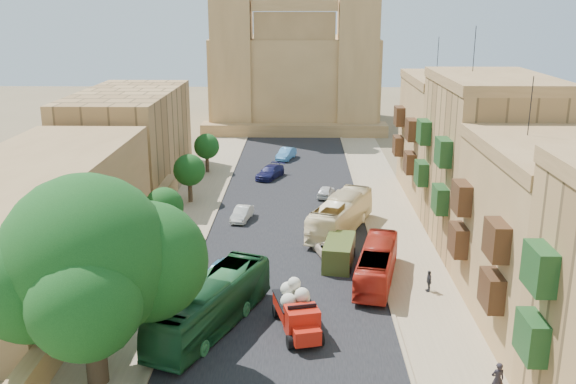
{
  "coord_description": "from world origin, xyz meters",
  "views": [
    {
      "loc": [
        1.08,
        -25.29,
        19.0
      ],
      "look_at": [
        0.0,
        26.0,
        4.0
      ],
      "focal_mm": 40.0,
      "sensor_mm": 36.0,
      "label": 1
    }
  ],
  "objects_px": {
    "ficus_tree": "(90,264)",
    "car_blue_a": "(218,270)",
    "olive_pickup": "(339,253)",
    "car_white_b": "(326,192)",
    "pedestrian_a": "(497,380)",
    "car_white_a": "(242,214)",
    "street_tree_d": "(207,146)",
    "bus_red_east": "(377,264)",
    "car_dkblue": "(270,172)",
    "bus_green_north": "(211,304)",
    "car_blue_b": "(286,154)",
    "street_tree_b": "(164,207)",
    "bus_cream_east": "(341,215)",
    "red_truck": "(297,310)",
    "street_tree_a": "(125,267)",
    "church": "(295,67)",
    "car_cream": "(330,249)",
    "pedestrian_c": "(429,281)",
    "street_tree_c": "(189,170)"
  },
  "relations": [
    {
      "from": "car_blue_b",
      "to": "pedestrian_a",
      "type": "distance_m",
      "value": 52.84
    },
    {
      "from": "car_blue_a",
      "to": "car_white_a",
      "type": "distance_m",
      "value": 12.96
    },
    {
      "from": "red_truck",
      "to": "car_white_a",
      "type": "distance_m",
      "value": 21.33
    },
    {
      "from": "bus_cream_east",
      "to": "pedestrian_c",
      "type": "height_order",
      "value": "bus_cream_east"
    },
    {
      "from": "car_cream",
      "to": "church",
      "type": "bearing_deg",
      "value": -100.86
    },
    {
      "from": "bus_red_east",
      "to": "car_cream",
      "type": "relative_size",
      "value": 2.16
    },
    {
      "from": "olive_pickup",
      "to": "car_white_b",
      "type": "height_order",
      "value": "olive_pickup"
    },
    {
      "from": "street_tree_b",
      "to": "car_blue_b",
      "type": "height_order",
      "value": "street_tree_b"
    },
    {
      "from": "street_tree_a",
      "to": "street_tree_b",
      "type": "bearing_deg",
      "value": 90.0
    },
    {
      "from": "ficus_tree",
      "to": "car_white_b",
      "type": "relative_size",
      "value": 3.21
    },
    {
      "from": "bus_cream_east",
      "to": "ficus_tree",
      "type": "bearing_deg",
      "value": 80.86
    },
    {
      "from": "red_truck",
      "to": "bus_green_north",
      "type": "relative_size",
      "value": 0.49
    },
    {
      "from": "street_tree_b",
      "to": "bus_green_north",
      "type": "bearing_deg",
      "value": -68.11
    },
    {
      "from": "ficus_tree",
      "to": "street_tree_b",
      "type": "xyz_separation_m",
      "value": [
        -0.6,
        19.99,
        -3.37
      ]
    },
    {
      "from": "red_truck",
      "to": "car_white_b",
      "type": "height_order",
      "value": "red_truck"
    },
    {
      "from": "car_blue_a",
      "to": "pedestrian_a",
      "type": "xyz_separation_m",
      "value": [
        15.85,
        -14.33,
        0.36
      ]
    },
    {
      "from": "car_blue_a",
      "to": "car_blue_b",
      "type": "bearing_deg",
      "value": 102.42
    },
    {
      "from": "street_tree_d",
      "to": "bus_green_north",
      "type": "xyz_separation_m",
      "value": [
        5.67,
        -38.11,
        -1.48
      ]
    },
    {
      "from": "street_tree_a",
      "to": "bus_red_east",
      "type": "height_order",
      "value": "street_tree_a"
    },
    {
      "from": "car_blue_b",
      "to": "car_white_b",
      "type": "bearing_deg",
      "value": -58.45
    },
    {
      "from": "street_tree_c",
      "to": "bus_red_east",
      "type": "distance_m",
      "value": 25.2
    },
    {
      "from": "car_blue_a",
      "to": "car_white_a",
      "type": "relative_size",
      "value": 0.92
    },
    {
      "from": "olive_pickup",
      "to": "pedestrian_a",
      "type": "xyz_separation_m",
      "value": [
        7.0,
        -16.98,
        -0.01
      ]
    },
    {
      "from": "street_tree_d",
      "to": "ficus_tree",
      "type": "bearing_deg",
      "value": -89.22
    },
    {
      "from": "street_tree_d",
      "to": "car_dkblue",
      "type": "distance_m",
      "value": 8.35
    },
    {
      "from": "church",
      "to": "car_white_a",
      "type": "height_order",
      "value": "church"
    },
    {
      "from": "street_tree_c",
      "to": "car_cream",
      "type": "relative_size",
      "value": 1.12
    },
    {
      "from": "street_tree_b",
      "to": "car_white_b",
      "type": "bearing_deg",
      "value": 45.53
    },
    {
      "from": "olive_pickup",
      "to": "car_dkblue",
      "type": "relative_size",
      "value": 1.04
    },
    {
      "from": "red_truck",
      "to": "pedestrian_c",
      "type": "height_order",
      "value": "red_truck"
    },
    {
      "from": "bus_red_east",
      "to": "pedestrian_c",
      "type": "relative_size",
      "value": 6.11
    },
    {
      "from": "car_white_a",
      "to": "pedestrian_a",
      "type": "relative_size",
      "value": 1.98
    },
    {
      "from": "car_cream",
      "to": "car_dkblue",
      "type": "relative_size",
      "value": 0.9
    },
    {
      "from": "bus_green_north",
      "to": "car_white_b",
      "type": "relative_size",
      "value": 3.27
    },
    {
      "from": "street_tree_d",
      "to": "bus_green_north",
      "type": "distance_m",
      "value": 38.55
    },
    {
      "from": "street_tree_d",
      "to": "car_blue_a",
      "type": "xyz_separation_m",
      "value": [
        5.15,
        -30.55,
        -2.48
      ]
    },
    {
      "from": "ficus_tree",
      "to": "car_white_a",
      "type": "distance_m",
      "value": 27.54
    },
    {
      "from": "olive_pickup",
      "to": "pedestrian_c",
      "type": "bearing_deg",
      "value": -38.22
    },
    {
      "from": "bus_red_east",
      "to": "car_dkblue",
      "type": "bearing_deg",
      "value": -60.04
    },
    {
      "from": "street_tree_c",
      "to": "pedestrian_c",
      "type": "distance_m",
      "value": 28.72
    },
    {
      "from": "ficus_tree",
      "to": "car_white_a",
      "type": "relative_size",
      "value": 2.98
    },
    {
      "from": "bus_green_north",
      "to": "bus_red_east",
      "type": "height_order",
      "value": "bus_green_north"
    },
    {
      "from": "street_tree_a",
      "to": "church",
      "type": "bearing_deg",
      "value": 81.46
    },
    {
      "from": "ficus_tree",
      "to": "car_blue_a",
      "type": "height_order",
      "value": "ficus_tree"
    },
    {
      "from": "bus_red_east",
      "to": "car_white_b",
      "type": "height_order",
      "value": "bus_red_east"
    },
    {
      "from": "street_tree_b",
      "to": "car_cream",
      "type": "height_order",
      "value": "street_tree_b"
    },
    {
      "from": "street_tree_d",
      "to": "car_white_a",
      "type": "relative_size",
      "value": 1.22
    },
    {
      "from": "ficus_tree",
      "to": "car_blue_a",
      "type": "bearing_deg",
      "value": 71.32
    },
    {
      "from": "bus_red_east",
      "to": "olive_pickup",
      "type": "bearing_deg",
      "value": -38.18
    },
    {
      "from": "church",
      "to": "bus_cream_east",
      "type": "relative_size",
      "value": 3.29
    }
  ]
}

